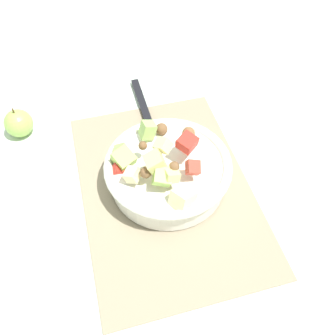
% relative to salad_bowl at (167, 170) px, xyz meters
% --- Properties ---
extents(ground_plane, '(2.40, 2.40, 0.00)m').
position_rel_salad_bowl_xyz_m(ground_plane, '(-0.01, 0.01, -0.05)').
color(ground_plane, silver).
extents(placemat, '(0.51, 0.34, 0.01)m').
position_rel_salad_bowl_xyz_m(placemat, '(-0.01, 0.01, -0.04)').
color(placemat, gray).
rests_on(placemat, ground_plane).
extents(salad_bowl, '(0.26, 0.26, 0.13)m').
position_rel_salad_bowl_xyz_m(salad_bowl, '(0.00, 0.00, 0.00)').
color(salad_bowl, white).
rests_on(salad_bowl, placemat).
extents(serving_spoon, '(0.21, 0.04, 0.01)m').
position_rel_salad_bowl_xyz_m(serving_spoon, '(0.20, -0.00, -0.03)').
color(serving_spoon, black).
rests_on(serving_spoon, placemat).
extents(whole_apple, '(0.06, 0.06, 0.08)m').
position_rel_salad_bowl_xyz_m(whole_apple, '(0.23, 0.29, -0.01)').
color(whole_apple, '#9EC656').
rests_on(whole_apple, ground_plane).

